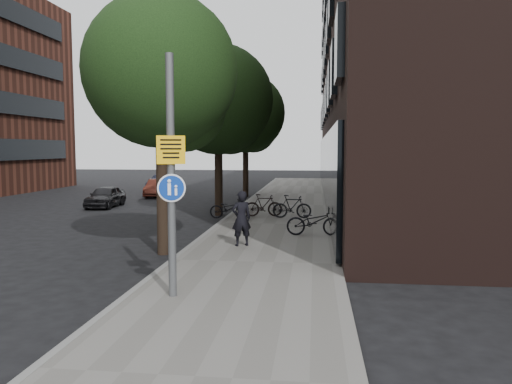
# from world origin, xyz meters

# --- Properties ---
(ground) EXTENTS (120.00, 120.00, 0.00)m
(ground) POSITION_xyz_m (0.00, 0.00, 0.00)
(ground) COLOR black
(ground) RESTS_ON ground
(sidewalk) EXTENTS (4.50, 60.00, 0.12)m
(sidewalk) POSITION_xyz_m (0.25, 10.00, 0.06)
(sidewalk) COLOR slate
(sidewalk) RESTS_ON ground
(curb_edge) EXTENTS (0.15, 60.00, 0.13)m
(curb_edge) POSITION_xyz_m (-2.00, 10.00, 0.07)
(curb_edge) COLOR slate
(curb_edge) RESTS_ON ground
(building_right_dark_brick) EXTENTS (12.00, 40.00, 18.00)m
(building_right_dark_brick) POSITION_xyz_m (8.50, 22.00, 9.00)
(building_right_dark_brick) COLOR black
(building_right_dark_brick) RESTS_ON ground
(street_tree_near) EXTENTS (4.40, 4.40, 7.50)m
(street_tree_near) POSITION_xyz_m (-2.53, 4.64, 5.11)
(street_tree_near) COLOR black
(street_tree_near) RESTS_ON ground
(street_tree_mid) EXTENTS (5.00, 5.00, 7.80)m
(street_tree_mid) POSITION_xyz_m (-2.53, 13.14, 5.11)
(street_tree_mid) COLOR black
(street_tree_mid) RESTS_ON ground
(street_tree_far) EXTENTS (5.00, 5.00, 7.80)m
(street_tree_far) POSITION_xyz_m (-2.53, 22.14, 5.11)
(street_tree_far) COLOR black
(street_tree_far) RESTS_ON ground
(signpost) EXTENTS (0.54, 0.21, 4.83)m
(signpost) POSITION_xyz_m (-1.05, 0.12, 2.56)
(signpost) COLOR #595B5E
(signpost) RESTS_ON sidewalk
(pedestrian) EXTENTS (0.73, 0.63, 1.69)m
(pedestrian) POSITION_xyz_m (-0.43, 5.42, 0.97)
(pedestrian) COLOR black
(pedestrian) RESTS_ON sidewalk
(parked_bike_facade_near) EXTENTS (1.89, 0.73, 0.98)m
(parked_bike_facade_near) POSITION_xyz_m (1.78, 7.50, 0.61)
(parked_bike_facade_near) COLOR black
(parked_bike_facade_near) RESTS_ON sidewalk
(parked_bike_facade_far) EXTENTS (1.66, 0.50, 0.99)m
(parked_bike_facade_far) POSITION_xyz_m (0.84, 11.64, 0.62)
(parked_bike_facade_far) COLOR black
(parked_bike_facade_far) RESTS_ON sidewalk
(parked_bike_curb_near) EXTENTS (1.73, 0.76, 0.88)m
(parked_bike_curb_near) POSITION_xyz_m (-1.80, 11.12, 0.56)
(parked_bike_curb_near) COLOR black
(parked_bike_curb_near) RESTS_ON sidewalk
(parked_bike_curb_far) EXTENTS (1.69, 0.70, 0.98)m
(parked_bike_curb_far) POSITION_xyz_m (-0.42, 12.03, 0.61)
(parked_bike_curb_far) COLOR black
(parked_bike_curb_far) RESTS_ON sidewalk
(parked_car_near) EXTENTS (1.49, 3.39, 1.14)m
(parked_car_near) POSITION_xyz_m (-9.15, 15.48, 0.57)
(parked_car_near) COLOR black
(parked_car_near) RESTS_ON ground
(parked_car_mid) EXTENTS (1.53, 3.49, 1.11)m
(parked_car_mid) POSITION_xyz_m (-8.18, 21.31, 0.56)
(parked_car_mid) COLOR #5D251A
(parked_car_mid) RESTS_ON ground
(parked_car_far) EXTENTS (2.08, 4.21, 1.18)m
(parked_car_far) POSITION_xyz_m (-9.62, 26.48, 0.59)
(parked_car_far) COLOR #1B1D31
(parked_car_far) RESTS_ON ground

